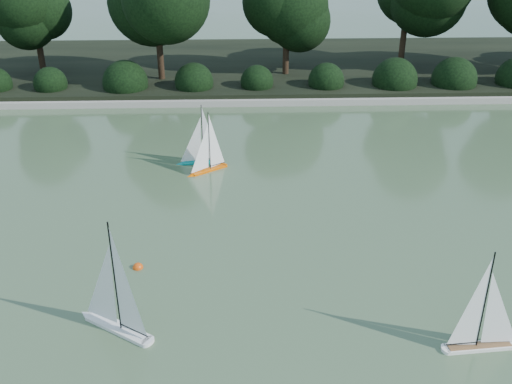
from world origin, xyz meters
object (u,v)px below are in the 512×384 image
sailboat_white_a (111,310)px  sailboat_white_b (488,333)px  race_buoy (138,268)px  sailboat_orange (206,162)px  sailboat_teal (198,154)px

sailboat_white_a → sailboat_white_b: bearing=-6.8°
sailboat_white_a → race_buoy: bearing=85.1°
sailboat_orange → sailboat_teal: sailboat_teal is taller
sailboat_white_b → sailboat_teal: 7.43m
sailboat_orange → race_buoy: sailboat_orange is taller
sailboat_white_a → race_buoy: (0.12, 1.44, -0.28)m
sailboat_white_b → sailboat_orange: (-3.90, 5.74, -0.02)m
sailboat_white_a → race_buoy: sailboat_white_a is taller
sailboat_white_a → sailboat_white_b: (4.96, -0.59, -0.04)m
sailboat_white_a → sailboat_orange: (1.05, 5.15, -0.06)m
sailboat_white_a → sailboat_orange: 5.26m
sailboat_white_a → sailboat_teal: size_ratio=1.24×
sailboat_white_b → sailboat_white_a: bearing=173.2°
sailboat_orange → sailboat_teal: 0.50m
sailboat_teal → race_buoy: sailboat_teal is taller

